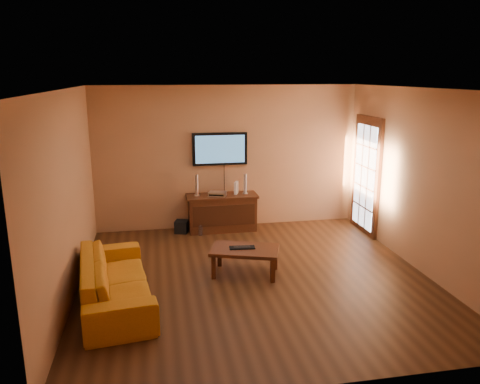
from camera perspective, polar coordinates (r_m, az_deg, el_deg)
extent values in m
plane|color=#351E0E|center=(6.94, 1.86, -10.42)|extent=(5.00, 5.00, 0.00)
plane|color=tan|center=(8.90, -1.51, 4.22)|extent=(5.00, 0.00, 5.00)
plane|color=tan|center=(6.45, -20.29, -0.51)|extent=(0.00, 5.00, 5.00)
plane|color=tan|center=(7.43, 21.14, 1.27)|extent=(0.00, 5.00, 5.00)
plane|color=white|center=(6.31, 2.06, 12.46)|extent=(5.00, 5.00, 0.00)
cube|color=#3E1C0E|center=(8.93, 15.13, 1.80)|extent=(0.06, 1.02, 2.22)
cube|color=white|center=(8.92, 14.93, 1.80)|extent=(0.01, 0.79, 1.89)
cube|color=#3E1C0E|center=(8.87, -2.20, -2.64)|extent=(1.25, 0.47, 0.65)
cube|color=black|center=(8.63, -1.97, -2.89)|extent=(1.15, 0.02, 0.39)
cube|color=#3E1C0E|center=(8.78, -2.22, -0.49)|extent=(1.33, 0.51, 0.04)
cube|color=black|center=(8.81, -2.47, 5.27)|extent=(1.03, 0.07, 0.61)
cube|color=teal|center=(8.77, -2.43, 5.23)|extent=(0.93, 0.01, 0.52)
cube|color=#3E1C0E|center=(6.93, 0.61, -7.08)|extent=(1.12, 0.87, 0.05)
cube|color=#3E1C0E|center=(6.86, -3.26, -9.15)|extent=(0.06, 0.06, 0.35)
cube|color=#3E1C0E|center=(6.75, 3.99, -9.56)|extent=(0.06, 0.06, 0.35)
cube|color=#3E1C0E|center=(7.28, -2.52, -7.71)|extent=(0.06, 0.06, 0.35)
cube|color=#3E1C0E|center=(7.18, 4.29, -8.07)|extent=(0.06, 0.06, 0.35)
imported|color=#C77916|center=(6.30, -15.01, -9.47)|extent=(0.88, 2.17, 0.82)
cylinder|color=silver|center=(8.75, -5.27, -0.40)|extent=(0.11, 0.11, 0.02)
cylinder|color=silver|center=(8.70, -5.30, 0.87)|extent=(0.06, 0.06, 0.38)
cylinder|color=silver|center=(8.86, 0.63, -0.15)|extent=(0.10, 0.10, 0.02)
cylinder|color=silver|center=(8.81, 0.63, 1.04)|extent=(0.06, 0.06, 0.37)
cube|color=silver|center=(8.71, -2.76, -0.23)|extent=(0.38, 0.32, 0.07)
cube|color=white|center=(8.82, -0.46, 0.52)|extent=(0.11, 0.18, 0.24)
cube|color=black|center=(8.85, -7.14, -4.20)|extent=(0.29, 0.29, 0.23)
cylinder|color=white|center=(8.65, -4.85, -4.72)|extent=(0.07, 0.07, 0.19)
sphere|color=white|center=(8.62, -4.87, -4.08)|extent=(0.04, 0.04, 0.04)
cube|color=black|center=(6.93, 0.26, -6.78)|extent=(0.39, 0.18, 0.02)
cube|color=black|center=(6.92, 0.26, -6.70)|extent=(0.25, 0.12, 0.01)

